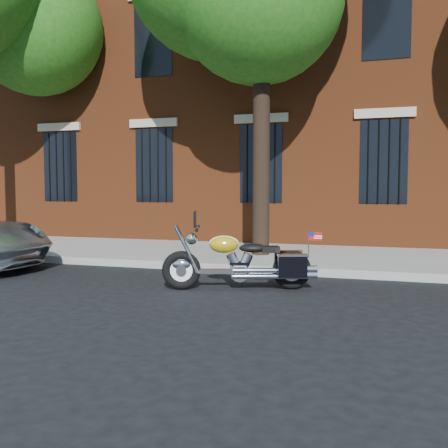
% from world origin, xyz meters
% --- Properties ---
extents(ground, '(120.00, 120.00, 0.00)m').
position_xyz_m(ground, '(0.00, 0.00, 0.00)').
color(ground, black).
rests_on(ground, ground).
extents(curb, '(40.00, 0.16, 0.15)m').
position_xyz_m(curb, '(0.00, 1.38, 0.07)').
color(curb, gray).
rests_on(curb, ground).
extents(sidewalk, '(40.00, 3.60, 0.15)m').
position_xyz_m(sidewalk, '(0.00, 3.26, 0.07)').
color(sidewalk, gray).
rests_on(sidewalk, ground).
extents(building, '(26.00, 10.08, 12.00)m').
position_xyz_m(building, '(0.00, 10.06, 6.00)').
color(building, brown).
rests_on(building, ground).
extents(motorcycle, '(2.39, 1.13, 1.21)m').
position_xyz_m(motorcycle, '(0.95, -0.16, 0.41)').
color(motorcycle, black).
rests_on(motorcycle, ground).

